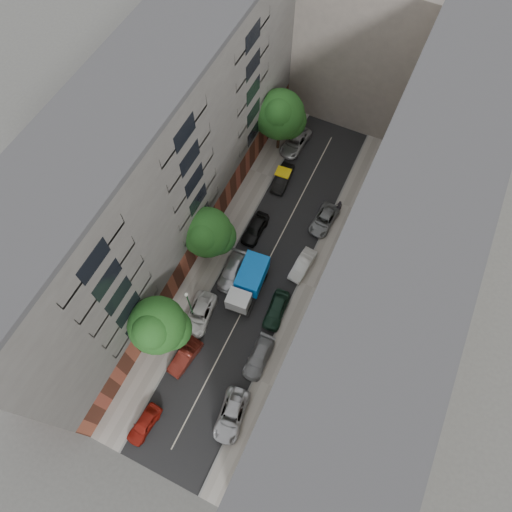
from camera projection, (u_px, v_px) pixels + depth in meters
The scene contains 25 objects.
ground at pixel (265, 267), 48.49m from camera, with size 120.00×120.00×0.00m, color #4C4C49.
road_surface at pixel (265, 267), 48.48m from camera, with size 8.00×44.00×0.02m, color black.
sidewalk_left at pixel (219, 248), 49.49m from camera, with size 3.00×44.00×0.15m, color gray.
sidewalk_right at pixel (313, 287), 47.36m from camera, with size 3.00×44.00×0.15m, color gray.
building_left at pixel (158, 174), 41.72m from camera, with size 8.00×44.00×20.00m, color #4B4846.
building_right at pixel (388, 266), 37.45m from camera, with size 8.00×44.00×20.00m, color #B6A98D.
building_endcap at pixel (369, 33), 51.97m from camera, with size 18.00×12.00×18.00m, color gray.
tarp_truck at pixel (248, 282), 46.02m from camera, with size 2.85×6.21×2.79m.
car_left_0 at pixel (144, 424), 40.72m from camera, with size 1.54×3.83×1.31m, color maroon.
car_left_1 at pixel (185, 357), 43.45m from camera, with size 1.43×4.09×1.35m, color #4F160F.
car_left_2 at pixel (199, 314), 45.38m from camera, with size 2.29×4.96×1.38m, color silver.
car_left_3 at pixel (232, 271), 47.52m from camera, with size 1.94×4.76×1.38m, color #B1B1B6.
car_left_4 at pixel (255, 229), 49.81m from camera, with size 1.75×4.36×1.49m, color black.
car_left_5 at pixel (283, 178), 52.91m from camera, with size 1.51×4.33×1.43m, color black.
car_left_6 at pixel (295, 142), 55.37m from camera, with size 2.37×5.14×1.43m, color #B6B6BB.
car_right_0 at pixel (231, 415), 41.02m from camera, with size 2.31×5.01×1.39m, color #B7B8BD.
car_right_1 at pixel (259, 357), 43.44m from camera, with size 1.85×4.54×1.32m, color slate.
car_right_2 at pixel (276, 310), 45.53m from camera, with size 1.77×4.39×1.50m, color black.
car_right_3 at pixel (303, 265), 47.87m from camera, with size 1.44×4.12×1.36m, color silver.
car_right_4 at pixel (324, 220), 50.43m from camera, with size 2.10×4.56×1.27m, color slate.
tree_near at pixel (158, 327), 39.24m from camera, with size 5.36×5.09×8.77m.
tree_mid at pixel (208, 234), 45.13m from camera, with size 5.36×5.09×7.05m.
tree_far at pixel (280, 116), 50.89m from camera, with size 5.82×5.62×8.32m.
lamp_post at pixel (189, 303), 42.69m from camera, with size 0.36×0.36×5.74m.
pedestrian at pixel (339, 206), 50.70m from camera, with size 0.69×0.45×1.89m, color black.
Camera 1 is at (8.10, -19.33, 43.76)m, focal length 32.00 mm.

